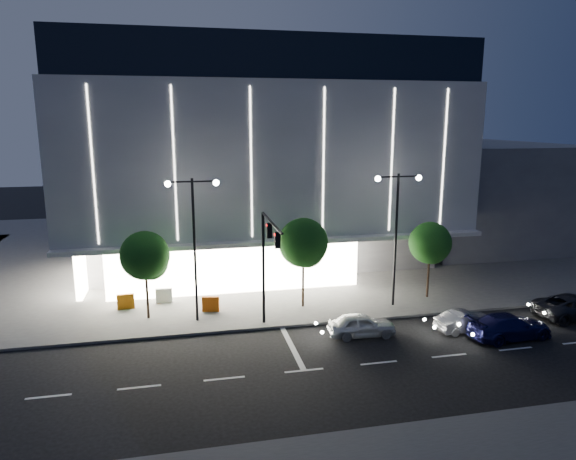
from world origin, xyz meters
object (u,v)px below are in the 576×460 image
(tree_mid, at_px, (304,245))
(barrier_c, at_px, (211,304))
(car_lead, at_px, (362,325))
(tree_right, at_px, (430,245))
(tree_left, at_px, (145,258))
(street_lamp_east, at_px, (397,220))
(car_fourth, at_px, (575,306))
(car_second, at_px, (466,321))
(street_lamp_west, at_px, (194,229))
(barrier_b, at_px, (164,295))
(car_third, at_px, (509,326))
(traffic_mast, at_px, (267,251))
(barrier_a, at_px, (126,302))

(tree_mid, xyz_separation_m, barrier_c, (-6.11, 0.30, -3.68))
(car_lead, bearing_deg, tree_right, -49.61)
(tree_left, distance_m, car_lead, 13.69)
(street_lamp_east, distance_m, car_fourth, 12.51)
(car_second, bearing_deg, street_lamp_west, 66.33)
(tree_mid, height_order, barrier_b, tree_mid)
(car_third, distance_m, barrier_c, 18.19)
(car_fourth, bearing_deg, car_third, 105.27)
(tree_left, distance_m, car_second, 19.73)
(tree_mid, relative_size, car_third, 1.24)
(street_lamp_east, distance_m, tree_mid, 6.27)
(street_lamp_east, distance_m, barrier_c, 13.27)
(car_fourth, height_order, barrier_c, car_fourth)
(barrier_b, bearing_deg, street_lamp_west, -59.23)
(traffic_mast, height_order, barrier_c, traffic_mast)
(tree_mid, height_order, car_lead, tree_mid)
(street_lamp_west, height_order, barrier_b, street_lamp_west)
(car_lead, relative_size, barrier_a, 3.58)
(tree_right, distance_m, car_lead, 9.02)
(car_second, xyz_separation_m, car_third, (1.88, -1.49, 0.11))
(traffic_mast, bearing_deg, street_lamp_west, 146.35)
(car_fourth, distance_m, barrier_b, 26.83)
(car_fourth, xyz_separation_m, barrier_b, (-25.68, 7.77, -0.08))
(tree_mid, height_order, barrier_a, tree_mid)
(tree_right, bearing_deg, car_lead, -143.01)
(street_lamp_east, xyz_separation_m, car_fourth, (10.59, -4.13, -5.22))
(car_third, relative_size, car_fourth, 0.94)
(tree_right, xyz_separation_m, barrier_a, (-20.56, 1.93, -3.23))
(car_second, distance_m, barrier_a, 21.53)
(car_lead, distance_m, car_second, 6.36)
(barrier_a, bearing_deg, barrier_c, -21.71)
(street_lamp_west, xyz_separation_m, car_lead, (9.29, -4.05, -5.28))
(tree_mid, bearing_deg, car_fourth, -17.27)
(tree_mid, distance_m, car_lead, 6.65)
(traffic_mast, relative_size, street_lamp_east, 0.79)
(street_lamp_west, bearing_deg, car_lead, -23.56)
(street_lamp_east, bearing_deg, street_lamp_west, 180.00)
(car_second, bearing_deg, barrier_b, 57.80)
(car_second, bearing_deg, car_lead, 77.57)
(traffic_mast, bearing_deg, car_third, -14.42)
(street_lamp_west, distance_m, tree_mid, 7.28)
(street_lamp_east, bearing_deg, barrier_a, 170.46)
(car_lead, xyz_separation_m, car_third, (8.21, -2.08, 0.05))
(traffic_mast, relative_size, tree_left, 1.24)
(car_lead, height_order, car_fourth, car_fourth)
(traffic_mast, xyz_separation_m, tree_right, (12.03, 3.68, -1.14))
(tree_mid, relative_size, car_lead, 1.56)
(car_fourth, relative_size, barrier_c, 4.79)
(tree_mid, xyz_separation_m, car_lead, (2.27, -5.07, -3.66))
(car_second, bearing_deg, barrier_c, 60.81)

